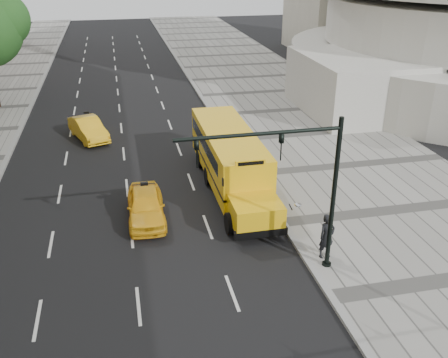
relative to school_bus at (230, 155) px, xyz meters
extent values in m
plane|color=black|center=(-4.50, 0.86, -1.76)|extent=(140.00, 140.00, 0.00)
cube|color=gray|center=(7.50, 0.86, -1.69)|extent=(12.00, 140.00, 0.15)
cube|color=gray|center=(1.50, 0.86, -1.69)|extent=(0.30, 140.00, 0.15)
cube|color=silver|center=(12.50, 10.86, 0.44)|extent=(8.00, 10.00, 4.40)
sphere|color=#1E4D19|center=(-13.55, 18.11, 5.05)|extent=(4.07, 4.07, 4.07)
cube|color=yellow|center=(0.00, 0.31, 0.01)|extent=(2.50, 9.00, 2.45)
cube|color=yellow|center=(0.00, -5.19, -0.66)|extent=(2.20, 2.00, 1.10)
cube|color=black|center=(0.00, -6.07, -1.21)|extent=(2.38, 0.25, 0.35)
cube|color=black|center=(0.00, 0.31, -0.51)|extent=(2.52, 9.00, 0.12)
cube|color=black|center=(0.00, -4.13, 0.49)|extent=(2.05, 0.10, 0.90)
cube|color=black|center=(0.00, 0.81, 0.49)|extent=(2.52, 7.50, 0.70)
cube|color=yellow|center=(0.00, -4.14, 1.29)|extent=(1.40, 0.12, 0.28)
ellipsoid|color=silver|center=(1.52, -6.59, 0.14)|extent=(0.32, 0.32, 0.14)
cylinder|color=black|center=(1.28, -6.37, -0.06)|extent=(0.36, 0.47, 0.58)
cylinder|color=black|center=(-1.13, -4.89, -1.26)|extent=(0.30, 1.00, 1.00)
cylinder|color=black|center=(1.13, -4.89, -1.26)|extent=(0.30, 1.00, 1.00)
cylinder|color=black|center=(-1.13, 0.31, -1.26)|extent=(0.30, 1.00, 1.00)
cylinder|color=black|center=(1.13, 0.31, -1.26)|extent=(0.30, 1.00, 1.00)
cylinder|color=black|center=(-1.13, 2.81, -1.26)|extent=(0.30, 1.00, 1.00)
cylinder|color=black|center=(1.13, 2.81, -1.26)|extent=(0.30, 1.00, 1.00)
imported|color=yellow|center=(-4.72, -2.83, -1.04)|extent=(1.83, 4.32, 1.46)
imported|color=yellow|center=(-7.67, 9.07, -1.04)|extent=(2.94, 4.65, 1.45)
imported|color=black|center=(2.28, -7.79, -0.65)|extent=(0.78, 0.59, 1.94)
cylinder|color=black|center=(2.10, -8.39, 1.44)|extent=(0.18, 0.18, 6.40)
cylinder|color=black|center=(2.10, -8.39, -1.64)|extent=(0.36, 0.36, 0.25)
cylinder|color=black|center=(-0.90, -8.39, 4.24)|extent=(6.00, 0.14, 0.14)
imported|color=black|center=(-0.10, -8.39, 3.69)|extent=(0.16, 0.20, 1.00)
imported|color=black|center=(-3.10, -8.39, 3.69)|extent=(0.16, 0.20, 1.00)
camera|label=1|loc=(-5.55, -23.92, 10.09)|focal=40.00mm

